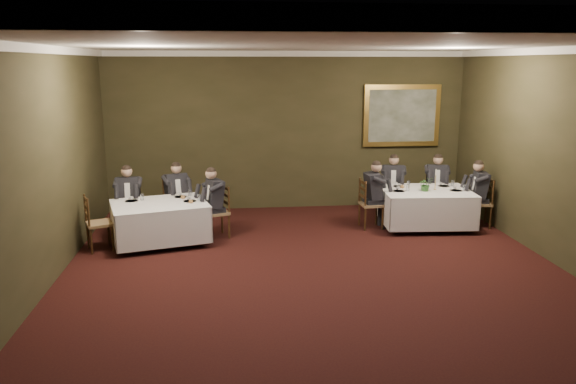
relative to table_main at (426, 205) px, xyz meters
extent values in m
plane|color=black|center=(-2.60, -3.10, -0.45)|extent=(10.00, 10.00, 0.00)
cube|color=silver|center=(-2.60, -3.10, 3.05)|extent=(8.00, 10.00, 0.10)
cube|color=#302D18|center=(-2.60, 1.90, 1.30)|extent=(8.00, 0.10, 3.50)
cube|color=#302D18|center=(-2.60, -8.10, 1.30)|extent=(8.00, 0.10, 3.50)
cube|color=#302D18|center=(-6.60, -3.10, 1.30)|extent=(0.10, 10.00, 3.50)
cube|color=white|center=(-2.60, 1.85, 2.99)|extent=(8.00, 0.10, 0.12)
cube|color=white|center=(-2.60, -8.05, 2.99)|extent=(8.00, 0.10, 0.12)
cube|color=white|center=(-6.55, -3.10, 2.99)|extent=(0.10, 10.00, 0.12)
cube|color=black|center=(0.00, 0.00, 0.28)|extent=(1.76, 1.37, 0.04)
cube|color=white|center=(0.00, 0.00, 0.31)|extent=(1.82, 1.43, 0.02)
cube|color=white|center=(0.00, 0.00, -0.02)|extent=(1.85, 1.45, 0.65)
cube|color=black|center=(-5.20, -0.50, 0.28)|extent=(1.86, 1.58, 0.04)
cube|color=white|center=(-5.20, -0.50, 0.31)|extent=(1.93, 1.65, 0.02)
cube|color=white|center=(-5.20, -0.50, -0.02)|extent=(1.96, 1.67, 0.65)
cube|color=olive|center=(-0.42, 0.92, 0.04)|extent=(0.53, 0.52, 0.05)
cube|color=black|center=(-0.37, 1.11, 0.28)|extent=(0.38, 0.12, 0.54)
cube|color=black|center=(-0.42, 0.92, 0.41)|extent=(0.48, 0.41, 0.55)
sphere|color=tan|center=(-0.42, 0.92, 0.79)|extent=(0.26, 0.26, 0.21)
cube|color=olive|center=(0.53, 0.86, 0.04)|extent=(0.54, 0.52, 0.05)
cube|color=black|center=(0.58, 1.05, 0.28)|extent=(0.37, 0.13, 0.54)
cube|color=black|center=(0.53, 0.86, 0.41)|extent=(0.49, 0.41, 0.55)
sphere|color=tan|center=(0.53, 0.86, 0.79)|extent=(0.26, 0.26, 0.21)
cube|color=olive|center=(-1.10, 0.07, 0.04)|extent=(0.45, 0.47, 0.05)
cube|color=black|center=(-1.29, 0.06, 0.28)|extent=(0.06, 0.38, 0.54)
cube|color=black|center=(-1.10, 0.07, 0.41)|extent=(0.34, 0.44, 0.55)
sphere|color=tan|center=(-1.10, 0.07, 0.79)|extent=(0.23, 0.23, 0.21)
cube|color=olive|center=(1.10, -0.07, 0.04)|extent=(0.49, 0.51, 0.05)
cube|color=black|center=(1.29, -0.11, 0.28)|extent=(0.10, 0.38, 0.54)
cube|color=black|center=(1.10, -0.07, 0.41)|extent=(0.38, 0.47, 0.55)
sphere|color=tan|center=(1.10, -0.07, 0.79)|extent=(0.25, 0.25, 0.21)
cube|color=olive|center=(-5.85, 0.21, 0.04)|extent=(0.45, 0.43, 0.05)
cube|color=black|center=(-5.86, 0.40, 0.28)|extent=(0.38, 0.04, 0.54)
cube|color=black|center=(-5.85, 0.21, 0.41)|extent=(0.43, 0.32, 0.55)
sphere|color=tan|center=(-5.85, 0.21, 0.79)|extent=(0.22, 0.22, 0.21)
cube|color=olive|center=(-4.98, 0.44, 0.04)|extent=(0.58, 0.57, 0.05)
cube|color=black|center=(-5.06, 0.61, 0.28)|extent=(0.36, 0.19, 0.54)
cube|color=black|center=(-4.98, 0.44, 0.41)|extent=(0.51, 0.46, 0.55)
sphere|color=tan|center=(-4.98, 0.44, 0.79)|extent=(0.28, 0.28, 0.21)
cube|color=olive|center=(-4.18, -0.23, 0.04)|extent=(0.55, 0.56, 0.05)
cube|color=black|center=(-4.00, -0.17, 0.28)|extent=(0.16, 0.37, 0.54)
cube|color=black|center=(-4.18, -0.23, 0.41)|extent=(0.44, 0.50, 0.55)
sphere|color=tan|center=(-4.18, -0.23, 0.79)|extent=(0.27, 0.27, 0.21)
cube|color=olive|center=(-6.22, -0.77, 0.04)|extent=(0.55, 0.56, 0.05)
cube|color=black|center=(-6.40, -0.84, 0.28)|extent=(0.16, 0.37, 0.54)
imported|color=#2D5926|center=(-0.05, -0.07, 0.46)|extent=(0.27, 0.24, 0.30)
cylinder|color=gold|center=(0.19, 0.04, 0.32)|extent=(0.06, 0.06, 0.02)
cylinder|color=gold|center=(0.19, 0.04, 0.48)|extent=(0.01, 0.01, 0.29)
cylinder|color=white|center=(0.19, 0.04, 0.69)|extent=(0.02, 0.02, 0.13)
cylinder|color=white|center=(-0.45, 0.40, 0.32)|extent=(0.25, 0.25, 0.01)
cylinder|color=white|center=(-0.45, 0.55, 0.35)|extent=(0.08, 0.08, 0.05)
cylinder|color=white|center=(-0.28, 0.40, 0.39)|extent=(0.06, 0.06, 0.14)
cylinder|color=white|center=(-5.73, -0.28, 0.32)|extent=(0.25, 0.25, 0.01)
cylinder|color=white|center=(-5.73, -0.13, 0.35)|extent=(0.08, 0.08, 0.05)
cylinder|color=white|center=(-5.56, -0.28, 0.39)|extent=(0.06, 0.06, 0.14)
cube|color=gold|center=(0.00, 1.84, 1.63)|extent=(1.75, 0.08, 1.39)
cube|color=#424931|center=(0.00, 1.79, 1.63)|extent=(1.53, 0.01, 1.17)
camera|label=1|loc=(-3.92, -10.57, 2.80)|focal=35.00mm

